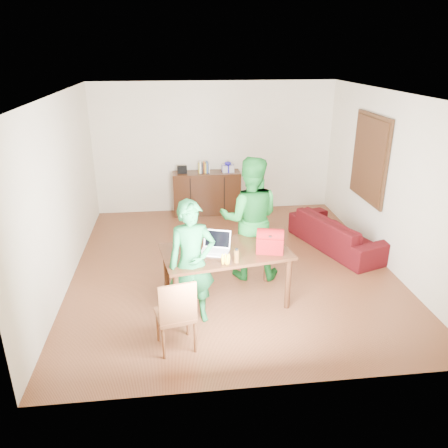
{
  "coord_description": "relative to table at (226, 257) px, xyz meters",
  "views": [
    {
      "loc": [
        -0.86,
        -6.28,
        3.29
      ],
      "look_at": [
        -0.22,
        -0.84,
        1.08
      ],
      "focal_mm": 35.0,
      "sensor_mm": 36.0,
      "label": 1
    }
  ],
  "objects": [
    {
      "name": "room",
      "position": [
        0.23,
        1.17,
        0.62
      ],
      "size": [
        5.2,
        5.7,
        2.9
      ],
      "color": "#412010",
      "rests_on": "ground"
    },
    {
      "name": "table",
      "position": [
        0.0,
        0.0,
        0.0
      ],
      "size": [
        1.8,
        1.2,
        0.78
      ],
      "rotation": [
        0.0,
        0.0,
        0.17
      ],
      "color": "black",
      "rests_on": "ground"
    },
    {
      "name": "chair",
      "position": [
        -0.7,
        -0.94,
        -0.41
      ],
      "size": [
        0.5,
        0.49,
        0.94
      ],
      "rotation": [
        0.0,
        0.0,
        0.21
      ],
      "color": "brown",
      "rests_on": "ground"
    },
    {
      "name": "person_near",
      "position": [
        -0.47,
        -0.38,
        0.13
      ],
      "size": [
        0.63,
        0.45,
        1.63
      ],
      "primitive_type": "imported",
      "rotation": [
        0.0,
        0.0,
        0.11
      ],
      "color": "#145B2B",
      "rests_on": "ground"
    },
    {
      "name": "person_far",
      "position": [
        0.45,
        0.73,
        0.25
      ],
      "size": [
        1.01,
        0.85,
        1.88
      ],
      "primitive_type": "imported",
      "rotation": [
        0.0,
        0.0,
        2.98
      ],
      "color": "#166320",
      "rests_on": "ground"
    },
    {
      "name": "laptop",
      "position": [
        -0.15,
        -0.06,
        0.15
      ],
      "size": [
        0.42,
        0.35,
        0.26
      ],
      "rotation": [
        0.0,
        0.0,
        -0.31
      ],
      "color": "white",
      "rests_on": "table"
    },
    {
      "name": "bananas",
      "position": [
        -0.05,
        -0.4,
        0.13
      ],
      "size": [
        0.16,
        0.11,
        0.06
      ],
      "primitive_type": null,
      "rotation": [
        0.0,
        0.0,
        -0.16
      ],
      "color": "gold",
      "rests_on": "table"
    },
    {
      "name": "bottle",
      "position": [
        0.09,
        -0.36,
        0.2
      ],
      "size": [
        0.08,
        0.08,
        0.19
      ],
      "primitive_type": "cylinder",
      "rotation": [
        0.0,
        0.0,
        0.24
      ],
      "color": "#583514",
      "rests_on": "table"
    },
    {
      "name": "red_bag",
      "position": [
        0.57,
        -0.11,
        0.23
      ],
      "size": [
        0.39,
        0.28,
        0.26
      ],
      "primitive_type": "cube",
      "rotation": [
        0.0,
        0.0,
        -0.25
      ],
      "color": "#6D0A07",
      "rests_on": "table"
    },
    {
      "name": "sofa",
      "position": [
        2.17,
        1.54,
        -0.4
      ],
      "size": [
        1.37,
        2.08,
        0.57
      ],
      "primitive_type": "imported",
      "rotation": [
        0.0,
        0.0,
        1.91
      ],
      "color": "#3B0712",
      "rests_on": "ground"
    }
  ]
}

